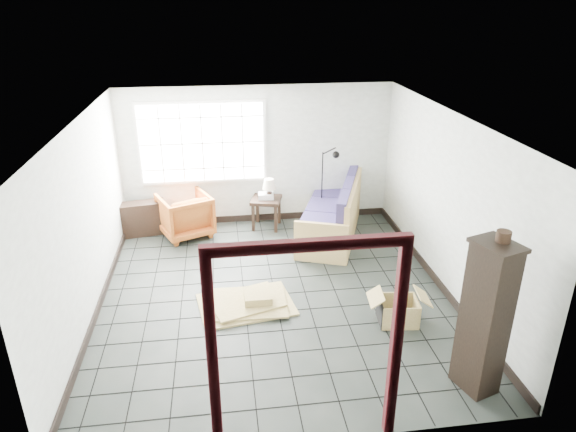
{
  "coord_description": "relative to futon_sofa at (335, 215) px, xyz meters",
  "views": [
    {
      "loc": [
        -0.68,
        -6.45,
        4.06
      ],
      "look_at": [
        0.24,
        0.3,
        1.11
      ],
      "focal_mm": 32.0,
      "sensor_mm": 36.0,
      "label": 1
    }
  ],
  "objects": [
    {
      "name": "ground",
      "position": [
        -1.31,
        -1.92,
        -0.38
      ],
      "size": [
        5.5,
        5.5,
        0.0
      ],
      "primitive_type": "plane",
      "color": "black",
      "rests_on": "ground"
    },
    {
      "name": "room_shell",
      "position": [
        -1.31,
        -1.89,
        1.3
      ],
      "size": [
        5.02,
        5.52,
        2.61
      ],
      "color": "#A4A9A2",
      "rests_on": "ground"
    },
    {
      "name": "window_panel",
      "position": [
        -2.31,
        0.78,
        1.22
      ],
      "size": [
        2.32,
        0.08,
        1.52
      ],
      "color": "silver",
      "rests_on": "ground"
    },
    {
      "name": "doorway_trim",
      "position": [
        -1.31,
        -4.62,
        1.0
      ],
      "size": [
        1.8,
        0.08,
        2.2
      ],
      "color": "#340B0F",
      "rests_on": "ground"
    },
    {
      "name": "futon_sofa",
      "position": [
        0.0,
        0.0,
        0.0
      ],
      "size": [
        1.64,
        2.5,
        1.04
      ],
      "rotation": [
        0.0,
        0.0,
        -0.35
      ],
      "color": "tan",
      "rests_on": "ground"
    },
    {
      "name": "armchair",
      "position": [
        -2.69,
        0.33,
        0.06
      ],
      "size": [
        1.08,
        1.06,
        0.87
      ],
      "primitive_type": "imported",
      "rotation": [
        0.0,
        0.0,
        3.55
      ],
      "color": "#973316",
      "rests_on": "ground"
    },
    {
      "name": "side_table",
      "position": [
        -1.2,
        0.48,
        0.1
      ],
      "size": [
        0.65,
        0.65,
        0.58
      ],
      "rotation": [
        0.0,
        0.0,
        -0.27
      ],
      "color": "black",
      "rests_on": "ground"
    },
    {
      "name": "table_lamp",
      "position": [
        -1.14,
        0.46,
        0.47
      ],
      "size": [
        0.27,
        0.27,
        0.39
      ],
      "rotation": [
        0.0,
        0.0,
        0.08
      ],
      "color": "black",
      "rests_on": "side_table"
    },
    {
      "name": "projector",
      "position": [
        -1.21,
        0.49,
        0.26
      ],
      "size": [
        0.3,
        0.24,
        0.1
      ],
      "rotation": [
        0.0,
        0.0,
        -0.08
      ],
      "color": "silver",
      "rests_on": "side_table"
    },
    {
      "name": "floor_lamp",
      "position": [
        -0.07,
        0.33,
        0.46
      ],
      "size": [
        0.41,
        0.28,
        1.56
      ],
      "rotation": [
        0.0,
        0.0,
        -0.0
      ],
      "color": "black",
      "rests_on": "ground"
    },
    {
      "name": "console_shelf",
      "position": [
        -3.46,
        0.48,
        -0.07
      ],
      "size": [
        0.83,
        0.44,
        0.62
      ],
      "rotation": [
        0.0,
        0.0,
        0.17
      ],
      "color": "black",
      "rests_on": "ground"
    },
    {
      "name": "tall_shelf",
      "position": [
        0.69,
        -4.12,
        0.54
      ],
      "size": [
        0.51,
        0.58,
        1.79
      ],
      "rotation": [
        0.0,
        0.0,
        0.32
      ],
      "color": "black",
      "rests_on": "ground"
    },
    {
      "name": "pot",
      "position": [
        0.76,
        -4.09,
        1.47
      ],
      "size": [
        0.2,
        0.2,
        0.11
      ],
      "rotation": [
        0.0,
        0.0,
        -0.42
      ],
      "color": "black",
      "rests_on": "tall_shelf"
    },
    {
      "name": "open_box",
      "position": [
        0.25,
        -2.82,
        -0.21
      ],
      "size": [
        0.85,
        0.48,
        0.46
      ],
      "rotation": [
        0.0,
        0.0,
        -0.11
      ],
      "color": "olive",
      "rests_on": "ground"
    },
    {
      "name": "cardboard_pile",
      "position": [
        -1.73,
        -2.16,
        -0.33
      ],
      "size": [
        1.43,
        1.12,
        0.19
      ],
      "rotation": [
        0.0,
        0.0,
        0.11
      ],
      "color": "olive",
      "rests_on": "ground"
    }
  ]
}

